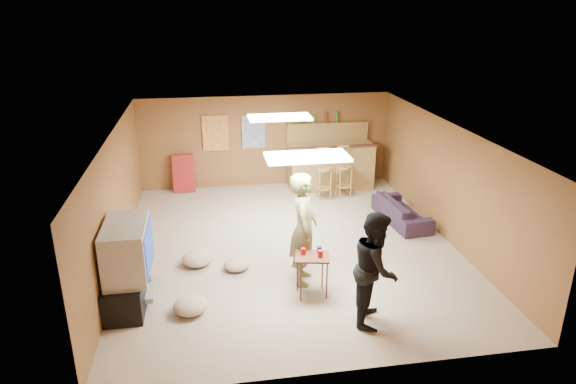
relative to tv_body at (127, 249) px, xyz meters
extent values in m
plane|color=tan|center=(2.65, 1.50, -0.90)|extent=(7.00, 7.00, 0.00)
cube|color=silver|center=(2.65, 1.50, 1.30)|extent=(6.00, 7.00, 0.02)
cube|color=brown|center=(2.65, 5.00, 0.20)|extent=(6.00, 0.02, 2.20)
cube|color=brown|center=(2.65, -2.00, 0.20)|extent=(6.00, 0.02, 2.20)
cube|color=brown|center=(-0.35, 1.50, 0.20)|extent=(0.02, 7.00, 2.20)
cube|color=brown|center=(5.65, 1.50, 0.20)|extent=(0.02, 7.00, 2.20)
cube|color=black|center=(-0.07, 0.00, -0.65)|extent=(0.55, 1.30, 0.50)
cube|color=#B2B2B7|center=(0.15, 0.00, -0.75)|extent=(0.35, 0.50, 0.08)
cube|color=#B2B2B7|center=(0.00, 0.00, 0.00)|extent=(0.60, 1.10, 0.80)
cube|color=navy|center=(0.31, 0.00, 0.00)|extent=(0.02, 0.95, 0.65)
cube|color=olive|center=(4.15, 4.45, -0.35)|extent=(2.00, 0.60, 1.10)
cube|color=#462116|center=(4.15, 4.20, 0.20)|extent=(2.10, 0.12, 0.05)
cube|color=olive|center=(4.15, 4.90, 0.60)|extent=(2.00, 0.18, 0.05)
cube|color=olive|center=(4.15, 4.92, 0.30)|extent=(2.00, 0.14, 0.60)
cube|color=#BF3F26|center=(1.45, 4.96, 0.45)|extent=(0.60, 0.03, 0.85)
cube|color=#334C99|center=(2.35, 4.96, 0.45)|extent=(0.55, 0.03, 0.80)
cube|color=#A3201E|center=(0.65, 4.80, -0.45)|extent=(0.50, 0.26, 0.91)
cube|color=white|center=(2.65, 0.00, 1.27)|extent=(1.20, 0.60, 0.04)
cube|color=white|center=(2.65, 2.70, 1.27)|extent=(1.20, 0.60, 0.04)
imported|color=olive|center=(2.66, 0.23, 0.02)|extent=(0.58, 0.76, 1.85)
imported|color=black|center=(3.43, -0.99, -0.08)|extent=(0.87, 0.97, 1.64)
imported|color=black|center=(5.11, 2.24, -0.66)|extent=(0.78, 1.69, 0.48)
cube|color=#462116|center=(2.71, -0.21, -0.56)|extent=(0.59, 0.51, 0.67)
cylinder|color=#BC0C0E|center=(2.58, -0.14, -0.18)|extent=(0.08, 0.08, 0.10)
cylinder|color=#BC0C0E|center=(2.82, -0.26, -0.18)|extent=(0.10, 0.10, 0.11)
cylinder|color=navy|center=(2.84, -0.12, -0.18)|extent=(0.09, 0.09, 0.10)
ellipsoid|color=tan|center=(0.96, 1.06, -0.78)|extent=(0.70, 0.70, 0.24)
ellipsoid|color=tan|center=(1.61, 0.78, -0.80)|extent=(0.53, 0.53, 0.19)
ellipsoid|color=tan|center=(0.86, -0.40, -0.79)|extent=(0.60, 0.60, 0.22)
camera|label=1|loc=(1.22, -6.97, 3.38)|focal=32.00mm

